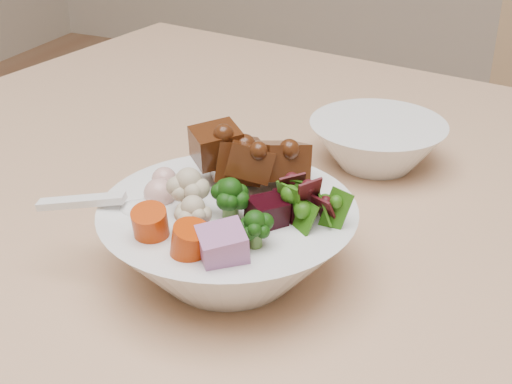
% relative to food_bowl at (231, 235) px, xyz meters
% --- Properties ---
extents(food_bowl, '(0.20, 0.20, 0.11)m').
position_rel_food_bowl_xyz_m(food_bowl, '(0.00, 0.00, 0.00)').
color(food_bowl, white).
rests_on(food_bowl, dining_table).
extents(soup_spoon, '(0.10, 0.05, 0.02)m').
position_rel_food_bowl_xyz_m(soup_spoon, '(-0.07, -0.03, 0.02)').
color(soup_spoon, white).
rests_on(soup_spoon, food_bowl).
extents(side_bowl, '(0.14, 0.14, 0.05)m').
position_rel_food_bowl_xyz_m(side_bowl, '(0.05, 0.24, -0.01)').
color(side_bowl, white).
rests_on(side_bowl, dining_table).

